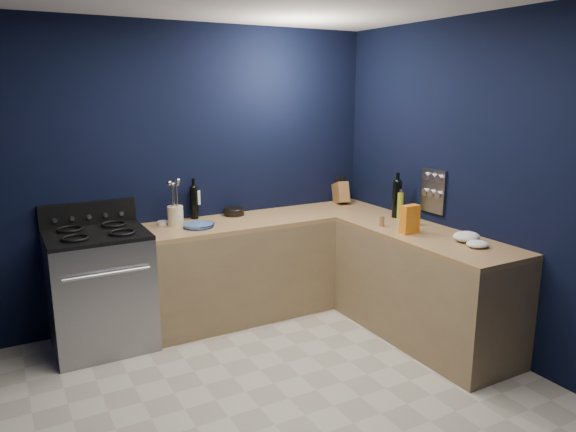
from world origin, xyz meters
TOP-DOWN VIEW (x-y plane):
  - floor at (0.00, 0.00)m, footprint 3.50×3.50m
  - wall_back at (0.00, 1.76)m, footprint 3.50×0.02m
  - wall_right at (1.76, 0.00)m, footprint 0.02×3.50m
  - wall_front at (0.00, -1.76)m, footprint 3.50×0.02m
  - cab_back at (0.60, 1.44)m, footprint 2.30×0.63m
  - top_back at (0.60, 1.44)m, footprint 2.30×0.63m
  - cab_right at (1.44, 0.29)m, footprint 0.63×1.67m
  - top_right at (1.44, 0.29)m, footprint 0.63×1.67m
  - gas_range at (-0.93, 1.42)m, footprint 0.76×0.66m
  - oven_door at (-0.93, 1.10)m, footprint 0.59×0.02m
  - cooktop at (-0.93, 1.42)m, footprint 0.76×0.66m
  - backguard at (-0.93, 1.72)m, footprint 0.76×0.06m
  - spice_panel at (1.74, 0.55)m, footprint 0.02×0.28m
  - wall_outlet at (0.00, 1.74)m, footprint 0.09×0.02m
  - plate_stack at (-0.11, 1.38)m, footprint 0.30×0.30m
  - ramekin at (-0.35, 1.62)m, footprint 0.10×0.10m
  - utensil_crock at (-0.25, 1.54)m, footprint 0.14×0.14m
  - wine_bottle_back at (-0.03, 1.69)m, footprint 0.08×0.08m
  - lemon_basket at (0.34, 1.64)m, footprint 0.22×0.22m
  - knife_block at (1.51, 1.62)m, footprint 0.17×0.27m
  - wine_bottle_right at (1.59, 0.85)m, footprint 0.11×0.11m
  - oil_bottle at (1.59, 0.80)m, footprint 0.06×0.06m
  - spice_jar_near at (1.27, 0.65)m, footprint 0.05×0.05m
  - spice_jar_far at (1.56, 0.54)m, footprint 0.06×0.06m
  - crouton_bag at (1.32, 0.36)m, footprint 0.16×0.08m
  - towel_front at (1.54, -0.04)m, footprint 0.23×0.20m
  - towel_end at (1.49, -0.19)m, footprint 0.17×0.16m

SIDE VIEW (x-z plane):
  - floor at x=0.00m, z-range -0.02..0.00m
  - cab_back at x=0.60m, z-range 0.00..0.86m
  - cab_right at x=1.44m, z-range 0.00..0.86m
  - oven_door at x=-0.93m, z-range 0.24..0.66m
  - gas_range at x=-0.93m, z-range 0.00..0.92m
  - top_back at x=0.60m, z-range 0.86..0.90m
  - top_right at x=1.44m, z-range 0.86..0.90m
  - plate_stack at x=-0.11m, z-range 0.90..0.93m
  - ramekin at x=-0.35m, z-range 0.90..0.93m
  - towel_end at x=1.49m, z-range 0.90..0.95m
  - cooktop at x=-0.93m, z-range 0.92..0.95m
  - lemon_basket at x=0.34m, z-range 0.90..0.97m
  - towel_front at x=1.54m, z-range 0.90..0.98m
  - spice_jar_far at x=1.56m, z-range 0.90..0.99m
  - spice_jar_near at x=1.27m, z-range 0.90..0.99m
  - utensil_crock at x=-0.25m, z-range 0.90..1.07m
  - knife_block at x=1.51m, z-range 0.88..1.14m
  - crouton_bag at x=1.32m, z-range 0.90..1.13m
  - oil_bottle at x=1.59m, z-range 0.90..1.14m
  - backguard at x=-0.93m, z-range 0.94..1.14m
  - wine_bottle_back at x=-0.03m, z-range 0.90..1.19m
  - wine_bottle_right at x=1.59m, z-range 0.90..1.23m
  - wall_outlet at x=0.00m, z-range 1.02..1.15m
  - spice_panel at x=1.74m, z-range 0.99..1.37m
  - wall_back at x=0.00m, z-range 0.00..2.60m
  - wall_right at x=1.76m, z-range 0.00..2.60m
  - wall_front at x=0.00m, z-range 0.00..2.60m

